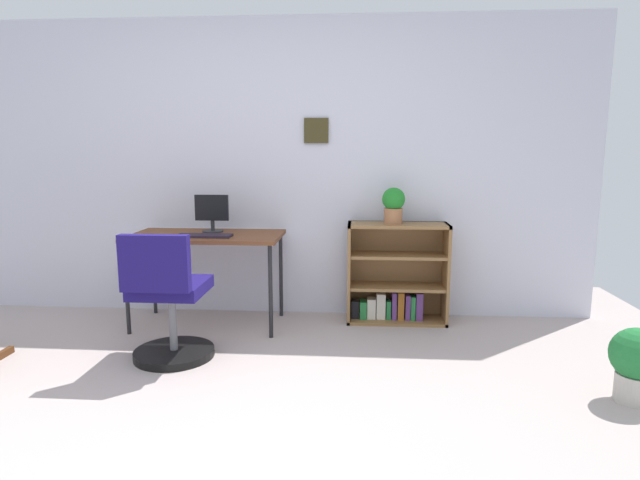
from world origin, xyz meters
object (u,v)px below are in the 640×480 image
object	(u,v)px
office_chair	(168,306)
potted_plant_floor	(637,361)
monitor	(212,213)
desk	(206,241)
potted_plant_on_shelf	(394,204)
keyboard	(204,236)
bookshelf_low	(396,277)

from	to	relation	value
office_chair	potted_plant_floor	size ratio (longest dim) A/B	2.08
monitor	office_chair	bearing A→B (deg)	-94.85
desk	potted_plant_on_shelf	size ratio (longest dim) A/B	4.09
keyboard	potted_plant_floor	xyz separation A→B (m)	(2.62, -0.96, -0.50)
keyboard	desk	bearing A→B (deg)	100.40
bookshelf_low	keyboard	bearing A→B (deg)	-166.04
monitor	office_chair	distance (m)	0.96
potted_plant_on_shelf	potted_plant_floor	xyz separation A→B (m)	(1.22, -1.27, -0.71)
keyboard	bookshelf_low	world-z (taller)	bookshelf_low
office_chair	potted_plant_on_shelf	bearing A→B (deg)	31.34
keyboard	potted_plant_floor	bearing A→B (deg)	-20.23
office_chair	potted_plant_on_shelf	world-z (taller)	potted_plant_on_shelf
keyboard	office_chair	world-z (taller)	office_chair
bookshelf_low	potted_plant_on_shelf	world-z (taller)	potted_plant_on_shelf
desk	monitor	distance (m)	0.23
bookshelf_low	potted_plant_floor	world-z (taller)	bookshelf_low
office_chair	potted_plant_floor	xyz separation A→B (m)	(2.69, -0.37, -0.14)
desk	monitor	bearing A→B (deg)	76.09
potted_plant_on_shelf	potted_plant_floor	bearing A→B (deg)	-46.07
desk	bookshelf_low	size ratio (longest dim) A/B	1.46
bookshelf_low	potted_plant_on_shelf	bearing A→B (deg)	-121.94
bookshelf_low	desk	bearing A→B (deg)	-171.27
keyboard	bookshelf_low	bearing A→B (deg)	13.96
potted_plant_on_shelf	bookshelf_low	bearing A→B (deg)	58.06
bookshelf_low	potted_plant_floor	xyz separation A→B (m)	(1.19, -1.32, -0.12)
keyboard	office_chair	size ratio (longest dim) A/B	0.47
office_chair	bookshelf_low	xyz separation A→B (m)	(1.50, 0.95, -0.02)
desk	bookshelf_low	xyz separation A→B (m)	(1.45, 0.22, -0.31)
office_chair	desk	bearing A→B (deg)	86.37
desk	office_chair	distance (m)	0.78
keyboard	office_chair	xyz separation A→B (m)	(-0.07, -0.59, -0.36)
office_chair	bookshelf_low	bearing A→B (deg)	32.26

